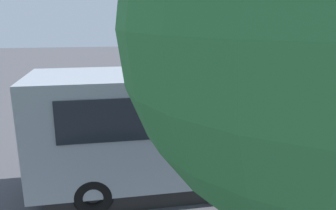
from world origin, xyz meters
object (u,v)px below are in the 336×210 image
spectator_far_left (262,118)px  spectator_right (166,124)px  spectator_left (229,119)px  parked_motorcycle_silver (306,134)px  spectator_centre (195,119)px  tour_bus (222,127)px  stunt_motorcycle (109,95)px

spectator_far_left → spectator_right: bearing=2.8°
spectator_left → parked_motorcycle_silver: spectator_left is taller
spectator_centre → tour_bus: bearing=92.5°
spectator_far_left → parked_motorcycle_silver: size_ratio=0.83×
spectator_right → parked_motorcycle_silver: spectator_right is taller
spectator_left → parked_motorcycle_silver: size_ratio=0.85×
parked_motorcycle_silver → tour_bus: bearing=27.0°
tour_bus → parked_motorcycle_silver: size_ratio=5.06×
spectator_left → spectator_right: (2.32, 0.08, -0.03)m
parked_motorcycle_silver → spectator_far_left: bearing=-23.7°
stunt_motorcycle → parked_motorcycle_silver: bearing=143.8°
spectator_left → spectator_centre: 1.25m
spectator_far_left → tour_bus: bearing=47.3°
tour_bus → spectator_left: size_ratio=5.95×
tour_bus → spectator_left: (-1.12, -2.55, -0.61)m
spectator_far_left → stunt_motorcycle: (5.70, -4.61, 0.02)m
stunt_motorcycle → tour_bus: bearing=114.2°
spectator_centre → parked_motorcycle_silver: 4.13m
spectator_left → spectator_centre: (1.24, -0.10, 0.04)m
spectator_centre → stunt_motorcycle: (3.14, -4.60, -0.05)m
spectator_left → spectator_far_left: bearing=-175.9°
spectator_centre → spectator_right: spectator_centre is taller
spectator_right → parked_motorcycle_silver: 5.16m
tour_bus → spectator_far_left: tour_bus is taller
spectator_far_left → spectator_centre: 2.56m
tour_bus → spectator_right: tour_bus is taller
spectator_far_left → stunt_motorcycle: size_ratio=0.84×
spectator_right → spectator_left: bearing=-177.9°
spectator_right → spectator_far_left: bearing=-177.2°
spectator_far_left → spectator_left: size_ratio=0.98×
tour_bus → parked_motorcycle_silver: bearing=-153.0°
tour_bus → parked_motorcycle_silver: 4.55m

